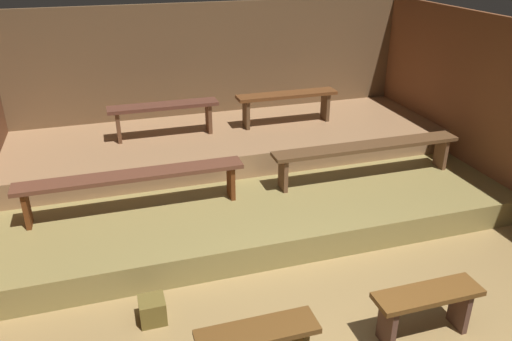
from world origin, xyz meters
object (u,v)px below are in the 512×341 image
object	(u,v)px
bench_middle_left	(164,111)
bench_middle_right	(287,100)
bench_floor_right	(426,303)
wooden_crate_floor	(152,310)
bench_lower_left	(133,180)
bench_lower_right	(367,150)

from	to	relation	value
bench_middle_left	bench_middle_right	xyz separation A→B (m)	(1.74, 0.00, 0.00)
bench_middle_left	bench_floor_right	bearing A→B (deg)	-66.74
bench_middle_right	wooden_crate_floor	size ratio (longest dim) A/B	6.41
bench_lower_left	bench_floor_right	bearing A→B (deg)	-47.44
bench_middle_left	bench_middle_right	bearing A→B (deg)	0.00
bench_floor_right	bench_middle_left	bearing A→B (deg)	113.26
bench_lower_right	bench_middle_right	world-z (taller)	bench_middle_right
bench_floor_right	bench_lower_left	distance (m)	3.19
wooden_crate_floor	bench_lower_left	bearing A→B (deg)	89.66
bench_middle_left	bench_lower_left	bearing A→B (deg)	-111.54
bench_lower_right	bench_middle_left	xyz separation A→B (m)	(-2.28, 1.38, 0.29)
bench_lower_right	bench_middle_left	distance (m)	2.68
bench_floor_right	bench_middle_right	bearing A→B (deg)	87.85
bench_lower_right	wooden_crate_floor	xyz separation A→B (m)	(-2.84, -1.48, -0.57)
bench_lower_right	bench_middle_left	bearing A→B (deg)	148.80
bench_floor_right	bench_lower_right	world-z (taller)	bench_lower_right
bench_middle_right	wooden_crate_floor	xyz separation A→B (m)	(-2.29, -2.87, -0.86)
bench_lower_left	wooden_crate_floor	xyz separation A→B (m)	(-0.01, -1.48, -0.57)
bench_lower_left	bench_middle_left	distance (m)	1.51
bench_floor_right	wooden_crate_floor	bearing A→B (deg)	158.45
bench_middle_left	wooden_crate_floor	world-z (taller)	bench_middle_left
bench_lower_right	wooden_crate_floor	distance (m)	3.25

